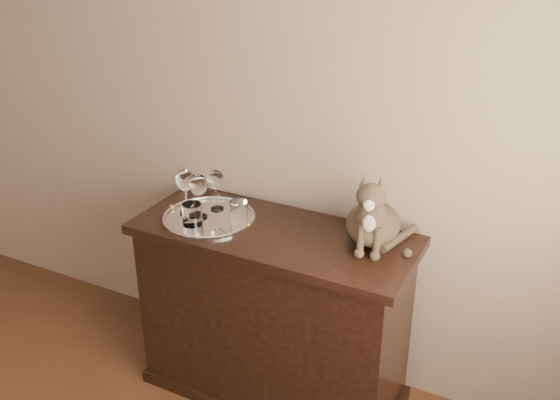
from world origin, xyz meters
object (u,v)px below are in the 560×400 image
(wine_glass_b, at_px, (216,190))
(tumbler_c, at_px, (239,211))
(sideboard, at_px, (274,315))
(wine_glass_d, at_px, (199,196))
(wine_glass_c, at_px, (186,192))
(tumbler_b, at_px, (192,214))
(tray, at_px, (209,218))
(cat, at_px, (374,205))

(wine_glass_b, xyz_separation_m, tumbler_c, (0.14, -0.05, -0.05))
(sideboard, relative_size, wine_glass_b, 6.43)
(wine_glass_d, bearing_deg, wine_glass_c, 174.48)
(tumbler_b, distance_m, tumbler_c, 0.20)
(tumbler_c, bearing_deg, wine_glass_c, -169.75)
(wine_glass_d, distance_m, tumbler_c, 0.18)
(tumbler_b, bearing_deg, wine_glass_c, 136.44)
(sideboard, bearing_deg, wine_glass_b, 169.42)
(tray, distance_m, tumbler_b, 0.10)
(tumbler_c, bearing_deg, tumbler_b, -142.38)
(sideboard, xyz_separation_m, cat, (0.40, 0.09, 0.59))
(tumbler_c, bearing_deg, wine_glass_b, 160.07)
(tray, xyz_separation_m, tumbler_b, (-0.03, -0.08, 0.05))
(wine_glass_b, bearing_deg, wine_glass_c, -134.68)
(wine_glass_c, height_order, tumbler_b, wine_glass_c)
(tray, relative_size, wine_glass_b, 2.14)
(wine_glass_b, relative_size, tumbler_c, 2.11)
(sideboard, height_order, wine_glass_b, wine_glass_b)
(wine_glass_d, bearing_deg, wine_glass_b, 77.75)
(tray, bearing_deg, wine_glass_d, -159.30)
(sideboard, distance_m, wine_glass_b, 0.62)
(wine_glass_b, height_order, wine_glass_d, wine_glass_d)
(sideboard, relative_size, tray, 3.00)
(tray, height_order, tumbler_b, tumbler_b)
(wine_glass_c, bearing_deg, cat, 9.26)
(wine_glass_d, relative_size, cat, 0.61)
(sideboard, distance_m, tray, 0.52)
(sideboard, distance_m, wine_glass_d, 0.63)
(tumbler_c, relative_size, cat, 0.27)
(wine_glass_c, bearing_deg, tumbler_b, -43.56)
(tumbler_b, bearing_deg, sideboard, 19.37)
(wine_glass_b, distance_m, wine_glass_d, 0.11)
(sideboard, bearing_deg, tray, -174.27)
(tumbler_b, height_order, tumbler_c, tumbler_b)
(tumbler_b, bearing_deg, tray, 72.27)
(wine_glass_c, distance_m, wine_glass_d, 0.07)
(wine_glass_c, xyz_separation_m, wine_glass_d, (0.07, -0.01, -0.00))
(wine_glass_d, relative_size, tumbler_c, 2.29)
(wine_glass_d, height_order, cat, cat)
(wine_glass_b, distance_m, tumbler_c, 0.16)
(wine_glass_d, xyz_separation_m, tumbler_c, (0.17, 0.05, -0.06))
(tray, height_order, wine_glass_b, wine_glass_b)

